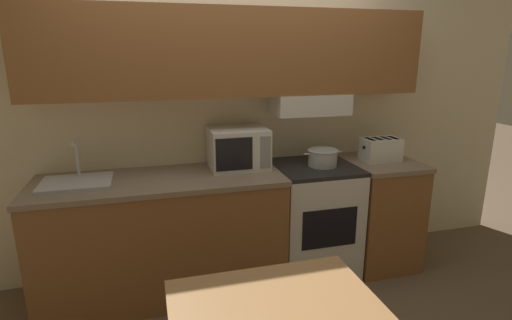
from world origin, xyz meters
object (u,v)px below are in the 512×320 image
at_px(cooking_pot, 323,157).
at_px(sink_basin, 76,182).
at_px(microwave, 238,148).
at_px(toaster, 381,149).
at_px(stove_range, 313,218).

height_order(cooking_pot, sink_basin, sink_basin).
bearing_deg(cooking_pot, microwave, 168.15).
distance_m(cooking_pot, microwave, 0.66).
relative_size(cooking_pot, toaster, 1.02).
height_order(stove_range, toaster, toaster).
distance_m(cooking_pot, toaster, 0.52).
bearing_deg(toaster, microwave, 174.24).
distance_m(toaster, sink_basin, 2.31).
bearing_deg(sink_basin, microwave, 5.75).
bearing_deg(microwave, stove_range, -10.27).
distance_m(stove_range, cooking_pot, 0.52).
bearing_deg(cooking_pot, sink_basin, 179.34).
bearing_deg(cooking_pot, stove_range, 151.78).
height_order(toaster, sink_basin, sink_basin).
bearing_deg(sink_basin, stove_range, 0.25).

